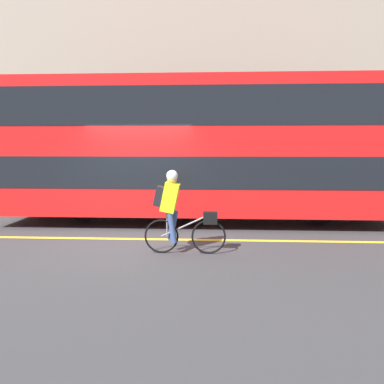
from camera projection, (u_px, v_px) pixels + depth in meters
ground_plane at (132, 240)px, 8.07m from camera, size 80.00×80.00×0.00m
road_center_line at (132, 239)px, 8.13m from camera, size 50.00×0.14×0.01m
sidewalk_curb at (164, 201)px, 13.40m from camera, size 60.00×2.42×0.12m
building_facade at (167, 72)px, 14.16m from camera, size 60.00×0.30×9.60m
bus at (200, 145)px, 9.76m from camera, size 10.19×2.49×3.66m
cyclist_on_bike at (176, 209)px, 6.95m from camera, size 1.53×0.32×1.57m
trash_bin at (143, 186)px, 13.25m from camera, size 0.54×0.54×0.98m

